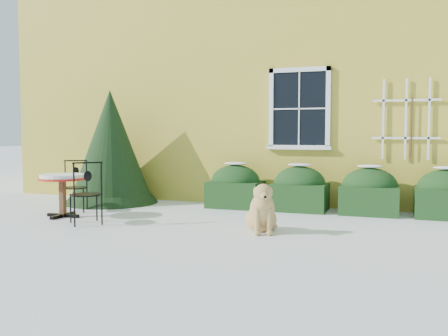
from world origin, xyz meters
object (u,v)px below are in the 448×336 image
at_px(evergreen_shrub, 111,158).
at_px(patio_chair_near, 86,193).
at_px(patio_chair_far, 75,186).
at_px(dog, 262,212).
at_px(bistro_table, 62,181).

xyz_separation_m(evergreen_shrub, patio_chair_near, (1.00, -2.34, -0.45)).
distance_m(patio_chair_far, dog, 4.00).
height_order(bistro_table, dog, bistro_table).
relative_size(evergreen_shrub, patio_chair_far, 2.48).
bearing_deg(evergreen_shrub, patio_chair_far, -91.65).
bearing_deg(dog, bistro_table, 155.65).
relative_size(evergreen_shrub, dog, 2.82).
height_order(evergreen_shrub, patio_chair_far, evergreen_shrub).
distance_m(bistro_table, patio_chair_near, 0.95).
xyz_separation_m(bistro_table, patio_chair_far, (-0.22, 0.65, -0.15)).
bearing_deg(dog, patio_chair_far, 146.50).
distance_m(patio_chair_near, dog, 2.90).
xyz_separation_m(evergreen_shrub, bistro_table, (0.18, -1.87, -0.33)).
xyz_separation_m(patio_chair_near, patio_chair_far, (-1.03, 1.11, -0.03)).
bearing_deg(evergreen_shrub, patio_chair_near, -66.89).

